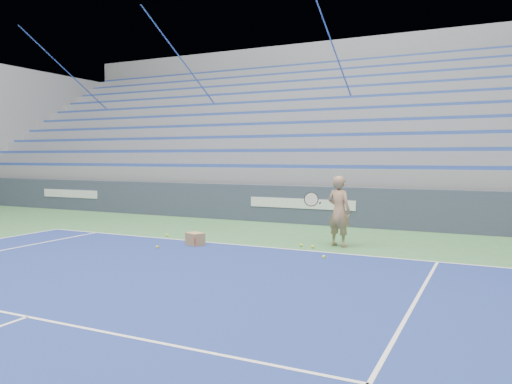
% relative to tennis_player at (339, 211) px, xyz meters
% --- Properties ---
extents(sponsor_barrier, '(30.00, 0.32, 1.10)m').
position_rel_tennis_player_xyz_m(sponsor_barrier, '(-1.99, 3.16, -0.22)').
color(sponsor_barrier, '#353C50').
rests_on(sponsor_barrier, ground).
extents(bleachers, '(31.00, 9.15, 7.30)m').
position_rel_tennis_player_xyz_m(bleachers, '(-1.99, 8.88, 1.59)').
color(bleachers, gray).
rests_on(bleachers, ground).
extents(tennis_player, '(0.93, 0.88, 1.53)m').
position_rel_tennis_player_xyz_m(tennis_player, '(0.00, 0.00, 0.00)').
color(tennis_player, tan).
rests_on(tennis_player, ground).
extents(ball_box, '(0.46, 0.43, 0.28)m').
position_rel_tennis_player_xyz_m(ball_box, '(-2.85, -1.27, -0.63)').
color(ball_box, '#A57F50').
rests_on(ball_box, ground).
extents(tennis_ball_0, '(0.07, 0.07, 0.07)m').
position_rel_tennis_player_xyz_m(tennis_ball_0, '(-3.38, -1.93, -0.74)').
color(tennis_ball_0, '#D8EA2F').
rests_on(tennis_ball_0, ground).
extents(tennis_ball_1, '(0.07, 0.07, 0.07)m').
position_rel_tennis_player_xyz_m(tennis_ball_1, '(-0.71, -0.40, -0.74)').
color(tennis_ball_1, '#D8EA2F').
rests_on(tennis_ball_1, ground).
extents(tennis_ball_2, '(0.07, 0.07, 0.07)m').
position_rel_tennis_player_xyz_m(tennis_ball_2, '(-3.20, -0.75, -0.74)').
color(tennis_ball_2, '#D8EA2F').
rests_on(tennis_ball_2, ground).
extents(tennis_ball_3, '(0.07, 0.07, 0.07)m').
position_rel_tennis_player_xyz_m(tennis_ball_3, '(0.13, -1.40, -0.74)').
color(tennis_ball_3, '#D8EA2F').
rests_on(tennis_ball_3, ground).
extents(tennis_ball_4, '(0.07, 0.07, 0.07)m').
position_rel_tennis_player_xyz_m(tennis_ball_4, '(-4.17, -0.49, -0.74)').
color(tennis_ball_4, '#D8EA2F').
rests_on(tennis_ball_4, ground).
extents(tennis_ball_5, '(0.07, 0.07, 0.07)m').
position_rel_tennis_player_xyz_m(tennis_ball_5, '(-0.42, -0.47, -0.74)').
color(tennis_ball_5, '#D8EA2F').
rests_on(tennis_ball_5, ground).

